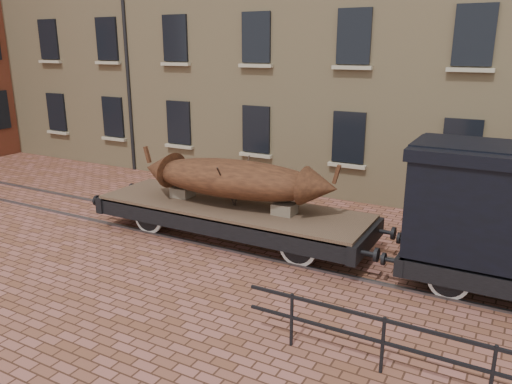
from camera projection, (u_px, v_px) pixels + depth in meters
The scene contains 4 objects.
ground at pixel (249, 243), 13.42m from camera, with size 90.00×90.00×0.00m, color brown.
rail_track at pixel (249, 242), 13.42m from camera, with size 30.00×1.52×0.06m.
flatcar_wagon at pixel (231, 212), 13.46m from camera, with size 8.47×2.30×1.28m.
iron_boat at pixel (234, 179), 13.14m from camera, with size 5.69×1.93×1.40m.
Camera 1 is at (6.17, -10.88, 5.08)m, focal length 35.00 mm.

